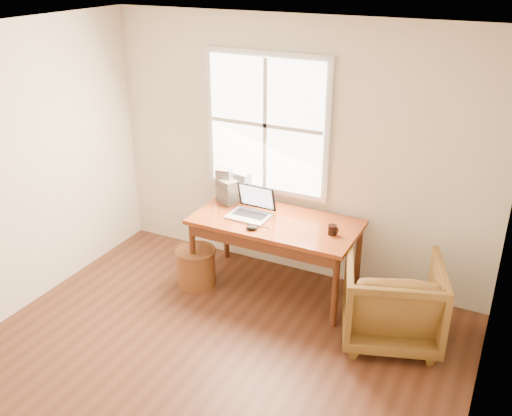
{
  "coord_description": "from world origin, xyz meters",
  "views": [
    {
      "loc": [
        2.02,
        -2.69,
        3.11
      ],
      "look_at": [
        -0.14,
        1.65,
        0.91
      ],
      "focal_mm": 40.0,
      "sensor_mm": 36.0,
      "label": 1
    }
  ],
  "objects": [
    {
      "name": "wicker_stool",
      "position": [
        -0.74,
        1.51,
        0.19
      ],
      "size": [
        0.49,
        0.49,
        0.38
      ],
      "primitive_type": "cylinder",
      "rotation": [
        0.0,
        0.0,
        0.34
      ],
      "color": "brown",
      "rests_on": "room_shell"
    },
    {
      "name": "coffee_mug",
      "position": [
        0.58,
        1.76,
        0.8
      ],
      "size": [
        0.09,
        0.09,
        0.09
      ],
      "primitive_type": "cylinder",
      "rotation": [
        0.0,
        0.0,
        0.05
      ],
      "color": "black",
      "rests_on": "desk"
    },
    {
      "name": "mouse",
      "position": [
        -0.11,
        1.52,
        0.77
      ],
      "size": [
        0.13,
        0.11,
        0.04
      ],
      "primitive_type": "ellipsoid",
      "rotation": [
        0.0,
        0.0,
        0.41
      ],
      "color": "black",
      "rests_on": "desk"
    },
    {
      "name": "room_shell",
      "position": [
        -0.02,
        0.16,
        1.32
      ],
      "size": [
        4.04,
        4.54,
        2.64
      ],
      "color": "#542D1C",
      "rests_on": "ground"
    },
    {
      "name": "cd_stack_c",
      "position": [
        -0.68,
        2.03,
        0.92
      ],
      "size": [
        0.17,
        0.16,
        0.34
      ],
      "primitive_type": "cube",
      "rotation": [
        0.0,
        0.0,
        0.2
      ],
      "color": "#9697A2",
      "rests_on": "desk"
    },
    {
      "name": "laptop",
      "position": [
        -0.26,
        1.74,
        0.91
      ],
      "size": [
        0.44,
        0.46,
        0.32
      ],
      "primitive_type": null,
      "rotation": [
        0.0,
        0.0,
        -0.04
      ],
      "color": "#B4B7BB",
      "rests_on": "desk"
    },
    {
      "name": "armchair",
      "position": [
        1.23,
        1.51,
        0.38
      ],
      "size": [
        1.03,
        1.04,
        0.76
      ],
      "primitive_type": "imported",
      "rotation": [
        0.0,
        0.0,
        3.46
      ],
      "color": "brown",
      "rests_on": "room_shell"
    },
    {
      "name": "cd_stack_b",
      "position": [
        -0.59,
        1.95,
        0.87
      ],
      "size": [
        0.2,
        0.19,
        0.25
      ],
      "primitive_type": "cube",
      "rotation": [
        0.0,
        0.0,
        -0.41
      ],
      "color": "#26262B",
      "rests_on": "desk"
    },
    {
      "name": "cd_stack_a",
      "position": [
        -0.52,
        2.11,
        0.89
      ],
      "size": [
        0.17,
        0.15,
        0.29
      ],
      "primitive_type": "cube",
      "rotation": [
        0.0,
        0.0,
        -0.18
      ],
      "color": "silver",
      "rests_on": "desk"
    },
    {
      "name": "cd_stack_d",
      "position": [
        -0.41,
        2.07,
        0.84
      ],
      "size": [
        0.17,
        0.16,
        0.18
      ],
      "primitive_type": "cube",
      "rotation": [
        0.0,
        0.0,
        -0.21
      ],
      "color": "#ADB0B8",
      "rests_on": "desk"
    },
    {
      "name": "desk",
      "position": [
        0.0,
        1.8,
        0.73
      ],
      "size": [
        1.6,
        0.8,
        0.04
      ],
      "primitive_type": "cube",
      "color": "brown",
      "rests_on": "room_shell"
    }
  ]
}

